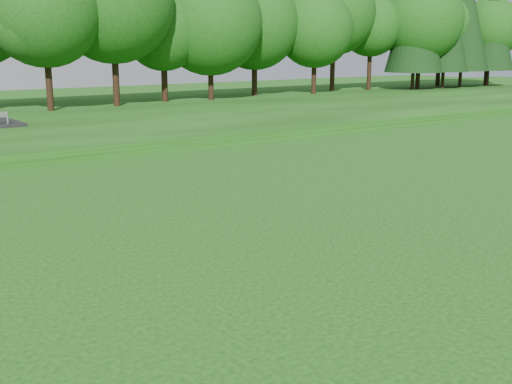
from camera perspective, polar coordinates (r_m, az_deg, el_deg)
berm at (r=48.42m, az=-7.85°, el=7.10°), size 130.00×30.00×0.60m
walking_path at (r=36.87m, az=2.78°, el=5.00°), size 130.00×1.60×0.04m
treeline at (r=51.82m, az=-10.34°, el=16.02°), size 104.00×7.00×15.00m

